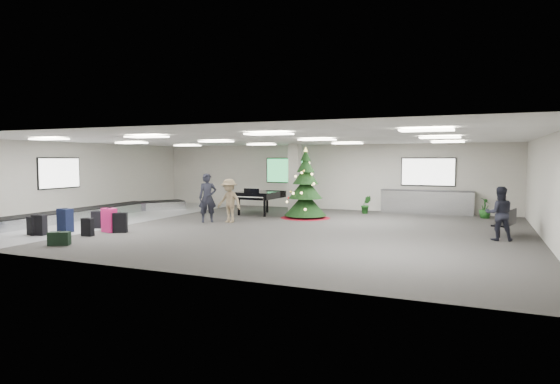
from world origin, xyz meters
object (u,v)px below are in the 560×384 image
at_px(baggage_carousel, 98,212).
at_px(bench, 507,221).
at_px(grand_piano, 259,195).
at_px(potted_plant_right, 485,208).
at_px(pink_suitcase, 109,220).
at_px(traveler_b, 229,201).
at_px(potted_plant_left, 366,205).
at_px(christmas_tree, 305,194).
at_px(traveler_a, 208,198).
at_px(traveler_bench, 499,214).
at_px(service_counter, 427,202).

bearing_deg(baggage_carousel, bench, 5.14).
distance_m(grand_piano, bench, 10.18).
bearing_deg(bench, potted_plant_right, 113.08).
relative_size(baggage_carousel, pink_suitcase, 11.66).
relative_size(traveler_b, potted_plant_left, 2.08).
relative_size(grand_piano, potted_plant_right, 2.52).
bearing_deg(christmas_tree, potted_plant_left, 52.23).
bearing_deg(potted_plant_right, baggage_carousel, -158.32).
bearing_deg(pink_suitcase, traveler_a, 75.50).
bearing_deg(grand_piano, traveler_b, -85.39).
bearing_deg(traveler_a, traveler_bench, -39.11).
height_order(baggage_carousel, bench, bench).
height_order(potted_plant_left, potted_plant_right, potted_plant_right).
height_order(pink_suitcase, traveler_a, traveler_a).
bearing_deg(baggage_carousel, traveler_a, 5.08).
bearing_deg(potted_plant_right, bench, -82.64).
xyz_separation_m(christmas_tree, potted_plant_left, (2.00, 2.58, -0.61)).
bearing_deg(potted_plant_right, grand_piano, -165.31).
distance_m(grand_piano, potted_plant_right, 9.66).
bearing_deg(christmas_tree, baggage_carousel, -158.83).
xyz_separation_m(potted_plant_left, potted_plant_right, (4.97, 0.28, 0.02)).
bearing_deg(potted_plant_left, grand_piano, -153.59).
height_order(grand_piano, traveler_b, traveler_b).
bearing_deg(traveler_b, potted_plant_right, 39.98).
bearing_deg(pink_suitcase, bench, 31.86).
height_order(traveler_b, potted_plant_right, traveler_b).
bearing_deg(traveler_a, traveler_b, -20.56).
bearing_deg(christmas_tree, potted_plant_right, 22.29).
bearing_deg(traveler_bench, traveler_a, -8.19).
distance_m(grand_piano, traveler_bench, 10.20).
bearing_deg(pink_suitcase, potted_plant_left, 64.37).
xyz_separation_m(pink_suitcase, potted_plant_right, (11.80, 9.07, 0.03)).
height_order(pink_suitcase, potted_plant_left, pink_suitcase).
bearing_deg(traveler_bench, baggage_carousel, -6.32).
height_order(service_counter, potted_plant_right, service_counter).
distance_m(service_counter, traveler_a, 9.89).
distance_m(traveler_a, traveler_b, 0.87).
bearing_deg(pink_suitcase, christmas_tree, 64.34).
xyz_separation_m(grand_piano, potted_plant_left, (4.37, 2.17, -0.45)).
bearing_deg(bench, service_counter, 135.33).
height_order(traveler_a, potted_plant_right, traveler_a).
bearing_deg(potted_plant_right, traveler_a, -150.87).
distance_m(baggage_carousel, traveler_b, 6.10).
relative_size(bench, traveler_a, 0.74).
bearing_deg(traveler_b, christmas_tree, 57.51).
bearing_deg(baggage_carousel, potted_plant_left, 29.36).
bearing_deg(traveler_bench, pink_suitcase, 7.87).
bearing_deg(service_counter, potted_plant_right, -15.43).
bearing_deg(pink_suitcase, potted_plant_right, 49.75).
relative_size(bench, potted_plant_left, 1.73).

